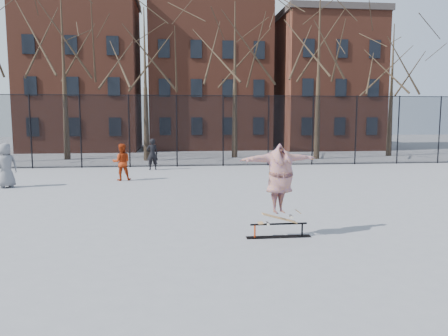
{
  "coord_description": "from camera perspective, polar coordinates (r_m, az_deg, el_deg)",
  "views": [
    {
      "loc": [
        -1.53,
        -11.48,
        2.87
      ],
      "look_at": [
        -0.06,
        1.5,
        1.29
      ],
      "focal_mm": 35.0,
      "sensor_mm": 36.0,
      "label": 1
    }
  ],
  "objects": [
    {
      "name": "skateboard",
      "position": [
        10.44,
        7.24,
        -6.86
      ],
      "size": [
        0.91,
        0.22,
        0.11
      ],
      "primitive_type": null,
      "color": "olive",
      "rests_on": "skate_rail"
    },
    {
      "name": "bystander_red",
      "position": [
        19.76,
        -13.23,
        0.76
      ],
      "size": [
        0.85,
        0.7,
        1.63
      ],
      "primitive_type": "imported",
      "rotation": [
        0.0,
        0.0,
        3.26
      ],
      "color": "#982B0D",
      "rests_on": "ground"
    },
    {
      "name": "skater",
      "position": [
        10.27,
        7.31,
        -2.13
      ],
      "size": [
        2.08,
        1.08,
        1.63
      ],
      "primitive_type": "imported",
      "rotation": [
        0.0,
        0.0,
        0.28
      ],
      "color": "#4F398E",
      "rests_on": "skateboard"
    },
    {
      "name": "bystander_black",
      "position": [
        23.27,
        -9.35,
        1.79
      ],
      "size": [
        0.68,
        0.53,
        1.66
      ],
      "primitive_type": "imported",
      "rotation": [
        0.0,
        0.0,
        3.39
      ],
      "color": "black",
      "rests_on": "ground"
    },
    {
      "name": "rowhouses",
      "position": [
        37.68,
        -3.1,
        11.76
      ],
      "size": [
        29.0,
        7.0,
        13.0
      ],
      "color": "#5B2B1D",
      "rests_on": "ground"
    },
    {
      "name": "tree_row",
      "position": [
        29.01,
        -4.02,
        15.79
      ],
      "size": [
        33.66,
        7.46,
        10.67
      ],
      "color": "black",
      "rests_on": "ground"
    },
    {
      "name": "ground",
      "position": [
        11.93,
        1.09,
        -7.0
      ],
      "size": [
        100.0,
        100.0,
        0.0
      ],
      "primitive_type": "plane",
      "color": "slate"
    },
    {
      "name": "bystander_grey",
      "position": [
        19.34,
        -26.62,
        0.3
      ],
      "size": [
        1.04,
        0.97,
        1.78
      ],
      "primitive_type": "imported",
      "rotation": [
        0.0,
        0.0,
        3.77
      ],
      "color": "slate",
      "rests_on": "ground"
    },
    {
      "name": "fence",
      "position": [
        24.54,
        -2.94,
        5.0
      ],
      "size": [
        34.03,
        0.07,
        4.0
      ],
      "color": "black",
      "rests_on": "ground"
    },
    {
      "name": "skate_rail",
      "position": [
        10.5,
        7.14,
        -8.25
      ],
      "size": [
        1.54,
        0.24,
        0.34
      ],
      "color": "black",
      "rests_on": "ground"
    }
  ]
}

